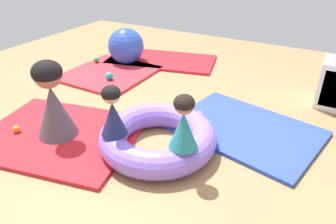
# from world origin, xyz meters

# --- Properties ---
(ground_plane) EXTENTS (8.00, 8.00, 0.00)m
(ground_plane) POSITION_xyz_m (0.00, 0.00, 0.00)
(ground_plane) COLOR #9E7549
(gym_mat_front) EXTENTS (1.65, 1.34, 0.04)m
(gym_mat_front) POSITION_xyz_m (0.69, 0.73, 0.02)
(gym_mat_front) COLOR #2D47B7
(gym_mat_front) RESTS_ON ground
(gym_mat_far_left) EXTENTS (1.90, 1.26, 0.04)m
(gym_mat_far_left) POSITION_xyz_m (-1.17, 2.16, 0.02)
(gym_mat_far_left) COLOR red
(gym_mat_far_left) RESTS_ON ground
(gym_mat_near_right) EXTENTS (1.18, 1.24, 0.04)m
(gym_mat_near_right) POSITION_xyz_m (-1.56, 1.27, 0.02)
(gym_mat_near_right) COLOR red
(gym_mat_near_right) RESTS_ON ground
(gym_mat_center_rear) EXTENTS (1.77, 1.51, 0.04)m
(gym_mat_center_rear) POSITION_xyz_m (-0.94, -0.32, 0.02)
(gym_mat_center_rear) COLOR red
(gym_mat_center_rear) RESTS_ON ground
(inflatable_cushion) EXTENTS (1.12, 1.12, 0.26)m
(inflatable_cushion) POSITION_xyz_m (0.05, 0.01, 0.13)
(inflatable_cushion) COLOR #8466E0
(inflatable_cushion) RESTS_ON ground
(child_in_navy) EXTENTS (0.28, 0.28, 0.47)m
(child_in_navy) POSITION_xyz_m (-0.22, -0.30, 0.49)
(child_in_navy) COLOR navy
(child_in_navy) RESTS_ON inflatable_cushion
(child_in_teal) EXTENTS (0.35, 0.35, 0.48)m
(child_in_teal) POSITION_xyz_m (0.41, -0.18, 0.49)
(child_in_teal) COLOR teal
(child_in_teal) RESTS_ON inflatable_cushion
(adult_seated) EXTENTS (0.53, 0.53, 0.79)m
(adult_seated) POSITION_xyz_m (-0.94, -0.32, 0.42)
(adult_seated) COLOR #4C4751
(adult_seated) RESTS_ON gym_mat_center_rear
(play_ball_orange) EXTENTS (0.07, 0.07, 0.07)m
(play_ball_orange) POSITION_xyz_m (-1.34, -0.51, 0.08)
(play_ball_orange) COLOR orange
(play_ball_orange) RESTS_ON gym_mat_center_rear
(play_ball_pink) EXTENTS (0.09, 0.09, 0.09)m
(play_ball_pink) POSITION_xyz_m (0.20, 0.66, 0.09)
(play_ball_pink) COLOR pink
(play_ball_pink) RESTS_ON gym_mat_front
(play_ball_green) EXTENTS (0.09, 0.09, 0.09)m
(play_ball_green) POSITION_xyz_m (-2.00, 1.50, 0.08)
(play_ball_green) COLOR green
(play_ball_green) RESTS_ON gym_mat_near_right
(play_ball_teal) EXTENTS (0.11, 0.11, 0.11)m
(play_ball_teal) POSITION_xyz_m (-1.37, 1.04, 0.09)
(play_ball_teal) COLOR teal
(play_ball_teal) RESTS_ON gym_mat_near_right
(exercise_ball_large) EXTENTS (0.57, 0.57, 0.57)m
(exercise_ball_large) POSITION_xyz_m (-1.61, 1.79, 0.29)
(exercise_ball_large) COLOR blue
(exercise_ball_large) RESTS_ON ground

